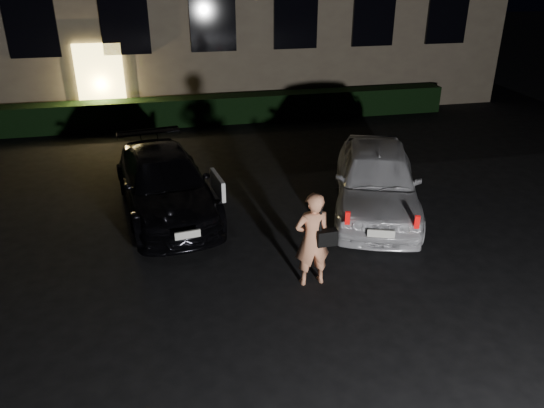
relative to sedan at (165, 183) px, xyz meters
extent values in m
plane|color=black|center=(1.83, -4.32, -0.61)|extent=(80.00, 80.00, 0.00)
cube|color=#EED067|center=(-1.67, 6.62, 0.64)|extent=(1.40, 0.10, 2.50)
cube|color=black|center=(-3.37, 6.62, 2.39)|extent=(1.40, 0.10, 1.70)
cube|color=black|center=(-0.77, 6.62, 2.39)|extent=(1.40, 0.10, 1.70)
cube|color=black|center=(1.83, 6.62, 2.39)|extent=(1.40, 0.10, 1.70)
cube|color=black|center=(4.43, 6.62, 2.39)|extent=(1.40, 0.10, 1.70)
cube|color=black|center=(7.03, 6.62, 2.39)|extent=(1.40, 0.10, 1.70)
cube|color=black|center=(9.63, 6.62, 2.39)|extent=(1.40, 0.10, 1.70)
cube|color=black|center=(1.83, 6.18, -0.19)|extent=(15.00, 0.70, 0.85)
imported|color=black|center=(0.00, 0.00, 0.00)|extent=(2.31, 4.43, 1.23)
cube|color=white|center=(1.03, -0.64, 0.15)|extent=(0.20, 0.88, 0.41)
cube|color=silver|center=(0.31, -2.17, -0.08)|extent=(0.45, 0.10, 0.14)
imported|color=silver|center=(4.27, -0.90, 0.09)|extent=(2.95, 4.47, 1.41)
cube|color=red|center=(3.05, -2.58, 0.16)|extent=(0.10, 0.08, 0.24)
cube|color=red|center=(4.16, -2.97, 0.16)|extent=(0.10, 0.08, 0.24)
cube|color=silver|center=(3.59, -2.82, -0.08)|extent=(0.46, 0.20, 0.14)
imported|color=tan|center=(2.23, -3.24, 0.19)|extent=(0.61, 0.42, 1.62)
cube|color=black|center=(2.43, -3.34, 0.25)|extent=(0.34, 0.17, 0.26)
cube|color=black|center=(2.32, -3.31, 0.62)|extent=(0.04, 0.06, 0.50)
camera|label=1|loc=(0.07, -10.30, 4.31)|focal=35.00mm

